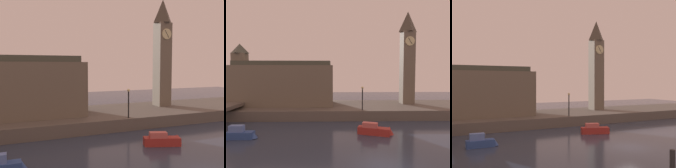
% 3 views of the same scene
% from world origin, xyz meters
% --- Properties ---
extents(ground_plane, '(120.00, 120.00, 0.00)m').
position_xyz_m(ground_plane, '(0.00, 0.00, 0.00)').
color(ground_plane, '#2D384C').
extents(far_embankment, '(70.00, 12.00, 1.50)m').
position_xyz_m(far_embankment, '(0.00, 20.00, 0.75)').
color(far_embankment, '#5B544C').
rests_on(far_embankment, ground).
extents(clock_tower, '(2.36, 2.41, 16.69)m').
position_xyz_m(clock_tower, '(9.75, 21.35, 10.14)').
color(clock_tower, '#6B6051').
rests_on(clock_tower, far_embankment).
extents(parliament_hall, '(17.40, 6.89, 10.70)m').
position_xyz_m(parliament_hall, '(-12.94, 20.52, 5.26)').
color(parliament_hall, '#6B6051').
rests_on(parliament_hall, far_embankment).
extents(streetlamp, '(0.36, 0.36, 3.56)m').
position_xyz_m(streetlamp, '(0.53, 14.69, 3.75)').
color(streetlamp, black).
rests_on(streetlamp, far_embankment).
extents(boat_tour_blue, '(3.29, 1.04, 1.45)m').
position_xyz_m(boat_tour_blue, '(-13.62, 6.75, 0.53)').
color(boat_tour_blue, '#2D4C93').
rests_on(boat_tour_blue, ground).
extents(boat_dinghy_red, '(4.29, 2.24, 1.38)m').
position_xyz_m(boat_dinghy_red, '(1.07, 7.80, 0.52)').
color(boat_dinghy_red, maroon).
rests_on(boat_dinghy_red, ground).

